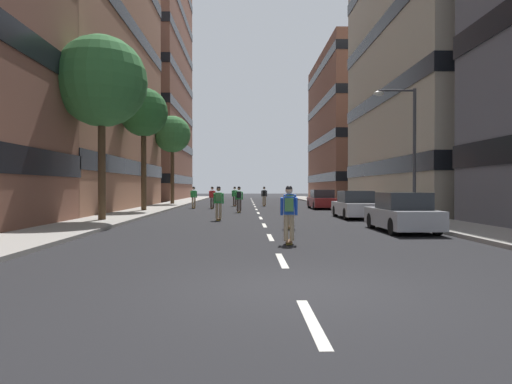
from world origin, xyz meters
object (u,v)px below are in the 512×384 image
Objects in this scene: skater_0 at (212,196)px; skater_2 at (239,198)px; parked_car_mid at (355,206)px; street_tree_far at (172,135)px; parked_car_far at (402,214)px; street_tree_near at (101,82)px; skater_3 at (264,195)px; parked_car_near at (322,200)px; skater_5 at (194,196)px; skater_1 at (235,195)px; skater_4 at (219,201)px; skater_7 at (290,204)px; skater_6 at (289,211)px; streetlamp_right at (407,139)px; street_tree_mid at (144,113)px.

skater_0 is 6.19m from skater_2.
street_tree_far reaches higher than parked_car_mid.
parked_car_far is at bearing -64.60° from skater_2.
skater_3 is at bearing 65.72° from street_tree_near.
parked_car_near is 8.77m from skater_0.
street_tree_near is at bearing -100.78° from skater_5.
street_tree_far is 4.74× the size of skater_1.
skater_7 is (3.24, -4.74, 0.00)m from skater_4.
skater_6 is at bearing -95.76° from skater_7.
streetlamp_right is 3.65× the size of skater_6.
skater_0 is at bearing 126.76° from parked_car_mid.
street_tree_mid reaches higher than skater_1.
skater_1 is 17.92m from skater_4.
skater_6 is at bearing -46.56° from street_tree_near.
parked_car_mid is 14.62m from skater_0.
skater_2 is 1.00× the size of skater_6.
skater_1 is at bearing 106.33° from parked_car_far.
streetlamp_right reaches higher than parked_car_mid.
skater_6 is (-0.39, -28.17, 0.03)m from skater_3.
street_tree_far reaches higher than parked_car_far.
street_tree_mid is at bearing 124.33° from skater_7.
street_tree_far is (0.00, 22.00, -0.11)m from street_tree_near.
parked_car_mid is at bearing -55.69° from street_tree_far.
parked_car_mid is 1.00× the size of parked_car_far.
skater_2 is at bearing -63.60° from street_tree_far.
skater_0 is at bearing 114.15° from parked_car_far.
street_tree_mid is at bearing -160.95° from parked_car_near.
street_tree_mid reaches higher than skater_4.
skater_2 and skater_4 have the same top height.
parked_car_near is 18.92m from parked_car_far.
street_tree_mid reaches higher than skater_2.
skater_1 is (6.05, 9.67, -5.84)m from street_tree_mid.
skater_2 is (-6.52, -5.19, 0.32)m from parked_car_near.
skater_4 reaches higher than parked_car_mid.
skater_1 is (1.69, 4.56, 0.00)m from skater_0.
skater_2 reaches higher than parked_car_mid.
streetlamp_right reaches higher than skater_5.
street_tree_far is 22.35m from skater_4.
street_tree_mid reaches higher than skater_5.
skater_0 and skater_1 have the same top height.
streetlamp_right reaches higher than skater_4.
skater_6 reaches higher than parked_car_mid.
skater_1 is 1.00× the size of skater_5.
street_tree_mid is 4.74× the size of skater_0.
skater_1 and skater_6 have the same top height.
streetlamp_right is 3.65× the size of skater_5.
skater_1 is at bearing 97.09° from skater_7.
streetlamp_right is at bearing -81.79° from parked_car_near.
skater_3 reaches higher than parked_car_mid.
parked_car_near is 2.47× the size of skater_2.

